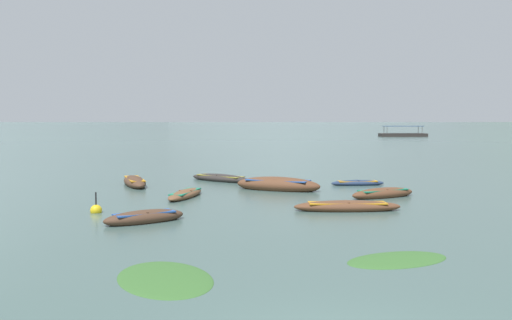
% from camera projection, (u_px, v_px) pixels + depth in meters
% --- Properties ---
extents(ground_plane, '(6000.00, 6000.00, 0.00)m').
position_uv_depth(ground_plane, '(210.00, 121.00, 1499.11)').
color(ground_plane, '#425B56').
extents(mountain_1, '(1529.32, 1529.32, 597.81)m').
position_uv_depth(mountain_1, '(3.00, 38.00, 1970.08)').
color(mountain_1, slate).
rests_on(mountain_1, ground).
extents(mountain_2, '(1586.19, 1586.19, 379.18)m').
position_uv_depth(mountain_2, '(289.00, 75.00, 2248.56)').
color(mountain_2, slate).
rests_on(mountain_2, ground).
extents(rowboat_0, '(4.37, 1.29, 0.51)m').
position_uv_depth(rowboat_0, '(347.00, 207.00, 21.91)').
color(rowboat_0, brown).
rests_on(rowboat_0, ground).
extents(rowboat_1, '(3.01, 0.77, 0.36)m').
position_uv_depth(rowboat_1, '(358.00, 183.00, 30.44)').
color(rowboat_1, navy).
rests_on(rowboat_1, ground).
extents(rowboat_2, '(2.02, 3.79, 0.43)m').
position_uv_depth(rowboat_2, '(185.00, 194.00, 25.71)').
color(rowboat_2, brown).
rests_on(rowboat_2, ground).
extents(rowboat_3, '(2.19, 4.50, 0.63)m').
position_uv_depth(rowboat_3, '(135.00, 182.00, 30.33)').
color(rowboat_3, '#4C3323').
rests_on(rowboat_3, ground).
extents(rowboat_4, '(4.73, 3.39, 0.86)m').
position_uv_depth(rowboat_4, '(278.00, 185.00, 28.35)').
color(rowboat_4, brown).
rests_on(rowboat_4, ground).
extents(rowboat_5, '(3.63, 2.25, 0.56)m').
position_uv_depth(rowboat_5, '(383.00, 193.00, 25.67)').
color(rowboat_5, brown).
rests_on(rowboat_5, ground).
extents(rowboat_6, '(3.97, 3.72, 0.52)m').
position_uv_depth(rowboat_6, '(220.00, 178.00, 32.51)').
color(rowboat_6, '#2D2826').
rests_on(rowboat_6, ground).
extents(rowboat_7, '(3.08, 2.30, 0.55)m').
position_uv_depth(rowboat_7, '(145.00, 217.00, 19.38)').
color(rowboat_7, '#4C3323').
rests_on(rowboat_7, ground).
extents(ferry_0, '(10.22, 4.10, 2.54)m').
position_uv_depth(ferry_0, '(403.00, 135.00, 119.01)').
color(ferry_0, '#2D2826').
rests_on(ferry_0, ground).
extents(mooring_buoy, '(0.46, 0.46, 0.95)m').
position_uv_depth(mooring_buoy, '(96.00, 210.00, 21.39)').
color(mooring_buoy, yellow).
rests_on(mooring_buoy, ground).
extents(weed_patch_1, '(3.03, 3.70, 0.14)m').
position_uv_depth(weed_patch_1, '(165.00, 279.00, 12.49)').
color(weed_patch_1, '#38662D').
rests_on(weed_patch_1, ground).
extents(weed_patch_2, '(3.27, 2.41, 0.14)m').
position_uv_depth(weed_patch_2, '(398.00, 260.00, 14.16)').
color(weed_patch_2, '#38662D').
rests_on(weed_patch_2, ground).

